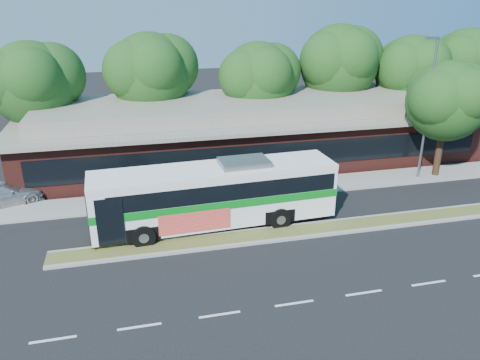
{
  "coord_description": "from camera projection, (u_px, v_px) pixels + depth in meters",
  "views": [
    {
      "loc": [
        -8.67,
        -19.46,
        11.29
      ],
      "look_at": [
        -3.16,
        3.52,
        2.0
      ],
      "focal_mm": 35.0,
      "sensor_mm": 36.0,
      "label": 1
    }
  ],
  "objects": [
    {
      "name": "ground",
      "position": [
        317.0,
        236.0,
        23.62
      ],
      "size": [
        120.0,
        120.0,
        0.0
      ],
      "primitive_type": "plane",
      "color": "black",
      "rests_on": "ground"
    },
    {
      "name": "plaza_building",
      "position": [
        252.0,
        129.0,
        34.6
      ],
      "size": [
        33.2,
        11.2,
        4.45
      ],
      "color": "#511E19",
      "rests_on": "ground"
    },
    {
      "name": "tree_bg_a",
      "position": [
        39.0,
        81.0,
        32.01
      ],
      "size": [
        6.47,
        5.8,
        8.63
      ],
      "color": "black",
      "rests_on": "ground"
    },
    {
      "name": "tree_bg_f",
      "position": [
        471.0,
        61.0,
        40.45
      ],
      "size": [
        6.69,
        6.0,
        8.92
      ],
      "color": "black",
      "rests_on": "ground"
    },
    {
      "name": "sedan",
      "position": [
        1.0,
        194.0,
        26.89
      ],
      "size": [
        5.13,
        3.42,
        1.38
      ],
      "primitive_type": "imported",
      "rotation": [
        0.0,
        0.0,
        1.91
      ],
      "color": "#B6BABD",
      "rests_on": "ground"
    },
    {
      "name": "lamp_post",
      "position": [
        428.0,
        106.0,
        29.33
      ],
      "size": [
        0.93,
        0.18,
        9.07
      ],
      "color": "slate",
      "rests_on": "ground"
    },
    {
      "name": "tree_bg_e",
      "position": [
        415.0,
        69.0,
        38.35
      ],
      "size": [
        6.47,
        5.8,
        8.5
      ],
      "color": "black",
      "rests_on": "ground"
    },
    {
      "name": "transit_bus",
      "position": [
        216.0,
        191.0,
        24.06
      ],
      "size": [
        12.68,
        3.37,
        3.53
      ],
      "rotation": [
        0.0,
        0.0,
        0.05
      ],
      "color": "white",
      "rests_on": "ground"
    },
    {
      "name": "tree_bg_b",
      "position": [
        156.0,
        71.0,
        34.56
      ],
      "size": [
        6.69,
        6.0,
        9.0
      ],
      "color": "black",
      "rests_on": "ground"
    },
    {
      "name": "tree_bg_c",
      "position": [
        263.0,
        77.0,
        35.58
      ],
      "size": [
        6.24,
        5.6,
        8.26
      ],
      "color": "black",
      "rests_on": "ground"
    },
    {
      "name": "sidewalk_tree",
      "position": [
        451.0,
        99.0,
        29.82
      ],
      "size": [
        5.68,
        5.1,
        7.65
      ],
      "color": "black",
      "rests_on": "ground"
    },
    {
      "name": "tree_bg_d",
      "position": [
        343.0,
        61.0,
        37.72
      ],
      "size": [
        6.91,
        6.2,
        9.37
      ],
      "color": "black",
      "rests_on": "ground"
    },
    {
      "name": "sidewalk",
      "position": [
        278.0,
        188.0,
        29.39
      ],
      "size": [
        44.0,
        2.6,
        0.12
      ],
      "primitive_type": "cube",
      "color": "gray",
      "rests_on": "ground"
    },
    {
      "name": "median_strip",
      "position": [
        313.0,
        230.0,
        24.14
      ],
      "size": [
        26.0,
        1.1,
        0.15
      ],
      "primitive_type": "cube",
      "color": "#454F21",
      "rests_on": "ground"
    }
  ]
}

